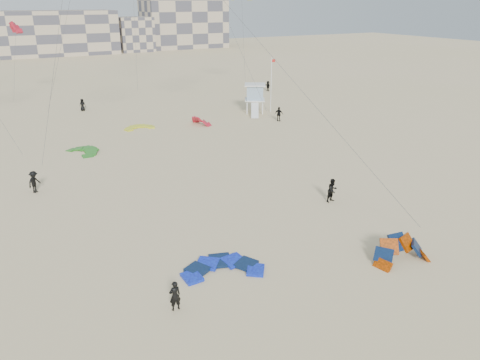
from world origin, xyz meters
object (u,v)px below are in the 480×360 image
lifeguard_tower_near (255,99)px  kite_ground_orange (401,261)px  kite_ground_blue (223,271)px  kitesurfer_main (175,296)px

lifeguard_tower_near → kite_ground_orange: bearing=-77.9°
kite_ground_blue → lifeguard_tower_near: size_ratio=0.75×
kitesurfer_main → lifeguard_tower_near: (26.01, 36.66, 1.14)m
kite_ground_orange → lifeguard_tower_near: 40.65m
kite_ground_orange → lifeguard_tower_near: lifeguard_tower_near is taller
lifeguard_tower_near → kitesurfer_main: bearing=-95.5°
kitesurfer_main → lifeguard_tower_near: lifeguard_tower_near is taller
kite_ground_orange → kite_ground_blue: bearing=163.7°
kite_ground_blue → kite_ground_orange: bearing=-6.1°
kitesurfer_main → lifeguard_tower_near: bearing=-126.2°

